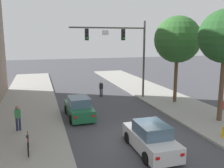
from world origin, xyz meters
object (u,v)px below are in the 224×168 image
car_lead_green (79,108)px  pedestrian_sidewalk_left_walker (18,117)px  traffic_signal_mast (124,45)px  fire_hydrant (224,132)px  pedestrian_crossing_road (101,88)px  bicycle_leaning (28,145)px  car_following_white (151,138)px  street_tree_second (178,40)px  pedestrian_sidewalk_right_walker (221,108)px

car_lead_green → pedestrian_sidewalk_left_walker: (-4.24, -2.04, 0.34)m
traffic_signal_mast → fire_hydrant: bearing=-77.4°
traffic_signal_mast → pedestrian_crossing_road: (-1.86, 1.63, -4.47)m
bicycle_leaning → fire_hydrant: 11.23m
car_following_white → pedestrian_crossing_road: 12.80m
pedestrian_crossing_road → street_tree_second: size_ratio=0.21×
car_lead_green → pedestrian_crossing_road: size_ratio=2.61×
fire_hydrant → street_tree_second: 10.01m
car_following_white → pedestrian_crossing_road: (0.51, 12.79, 0.19)m
car_lead_green → pedestrian_sidewalk_right_walker: 10.43m
pedestrian_sidewalk_left_walker → street_tree_second: bearing=14.8°
car_following_white → pedestrian_sidewalk_right_walker: pedestrian_sidewalk_right_walker is taller
pedestrian_sidewalk_left_walker → bicycle_leaning: size_ratio=0.93×
fire_hydrant → traffic_signal_mast: bearing=102.6°
traffic_signal_mast → pedestrian_crossing_road: bearing=138.7°
fire_hydrant → street_tree_second: street_tree_second is taller
car_following_white → bicycle_leaning: size_ratio=2.40×
traffic_signal_mast → pedestrian_sidewalk_left_walker: (-9.36, -6.34, -4.32)m
bicycle_leaning → fire_hydrant: bicycle_leaning is taller
pedestrian_sidewalk_left_walker → fire_hydrant: pedestrian_sidewalk_left_walker is taller
street_tree_second → pedestrian_crossing_road: bearing=143.6°
pedestrian_sidewalk_left_walker → pedestrian_crossing_road: size_ratio=1.00×
pedestrian_sidewalk_right_walker → fire_hydrant: bearing=-126.4°
pedestrian_crossing_road → pedestrian_sidewalk_left_walker: bearing=-133.3°
fire_hydrant → pedestrian_sidewalk_left_walker: bearing=158.2°
traffic_signal_mast → bicycle_leaning: traffic_signal_mast is taller
car_following_white → street_tree_second: street_tree_second is taller
traffic_signal_mast → car_lead_green: traffic_signal_mast is taller
pedestrian_sidewalk_right_walker → street_tree_second: size_ratio=0.21×
pedestrian_crossing_road → street_tree_second: bearing=-36.4°
pedestrian_sidewalk_left_walker → fire_hydrant: size_ratio=2.28×
bicycle_leaning → street_tree_second: (12.79, 6.91, 5.32)m
car_lead_green → pedestrian_crossing_road: pedestrian_crossing_road is taller
bicycle_leaning → car_following_white: bearing=-13.2°
fire_hydrant → street_tree_second: (1.64, 8.30, 5.36)m
traffic_signal_mast → pedestrian_crossing_road: traffic_signal_mast is taller
pedestrian_sidewalk_left_walker → car_following_white: bearing=-34.5°
car_lead_green → traffic_signal_mast: bearing=40.1°
car_following_white → pedestrian_sidewalk_right_walker: (6.84, 2.78, 0.34)m
pedestrian_crossing_road → pedestrian_sidewalk_right_walker: size_ratio=1.00×
pedestrian_sidewalk_left_walker → pedestrian_crossing_road: (7.51, 7.98, -0.15)m
car_lead_green → street_tree_second: (9.25, 1.54, 5.14)m
pedestrian_sidewalk_left_walker → street_tree_second: 14.76m
car_lead_green → fire_hydrant: car_lead_green is taller
car_lead_green → pedestrian_sidewalk_left_walker: pedestrian_sidewalk_left_walker is taller
traffic_signal_mast → pedestrian_sidewalk_right_walker: (4.47, -8.38, -4.32)m
traffic_signal_mast → pedestrian_sidewalk_right_walker: bearing=-61.9°
pedestrian_sidewalk_right_walker → traffic_signal_mast: bearing=118.1°
car_following_white → pedestrian_crossing_road: size_ratio=2.59×
car_following_white → bicycle_leaning: (-6.30, 1.47, -0.18)m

